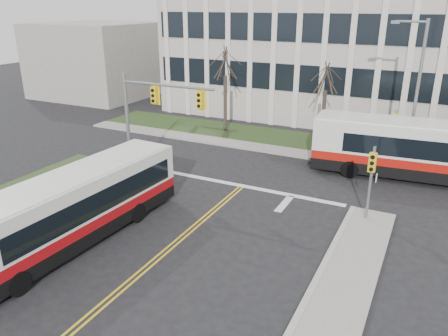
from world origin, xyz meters
TOP-DOWN VIEW (x-y plane):
  - ground at (0.00, 0.00)m, footprint 120.00×120.00m
  - sidewalk_cross at (5.00, 15.20)m, footprint 44.00×1.60m
  - building_lawn at (5.00, 18.00)m, footprint 44.00×5.00m
  - office_building at (5.00, 30.00)m, footprint 40.00×16.00m
  - building_annex at (-26.00, 26.00)m, footprint 12.00×12.00m
  - mast_arm_signal at (-5.62, 7.16)m, footprint 6.11×0.38m
  - signal_pole_near at (7.20, 6.90)m, footprint 0.34×0.39m
  - signal_pole_far at (7.20, 15.40)m, footprint 0.34×0.39m
  - streetlight at (8.03, 16.20)m, footprint 2.15×0.25m
  - directory_sign at (2.50, 17.50)m, footprint 1.50×0.12m
  - tree_left at (-6.00, 18.00)m, footprint 1.80×1.80m
  - tree_mid at (2.00, 18.20)m, footprint 1.80×1.80m
  - bus_main at (-4.06, -0.98)m, footprint 3.14×11.73m
  - bus_cross at (9.24, 14.00)m, footprint 13.11×3.95m
  - newspaper_box_blue at (-6.80, 0.60)m, footprint 0.63×0.61m
  - newspaper_box_red at (-6.80, -1.97)m, footprint 0.50×0.46m

SIDE VIEW (x-z plane):
  - ground at x=0.00m, z-range 0.00..0.00m
  - building_lawn at x=5.00m, z-range 0.00..0.12m
  - sidewalk_cross at x=5.00m, z-range 0.00..0.14m
  - newspaper_box_blue at x=-6.80m, z-range 0.00..0.95m
  - newspaper_box_red at x=-6.80m, z-range 0.00..0.95m
  - directory_sign at x=2.50m, z-range 0.17..2.17m
  - bus_main at x=-4.06m, z-range 0.00..3.10m
  - bus_cross at x=9.24m, z-range 0.00..3.44m
  - signal_pole_near at x=7.20m, z-range 0.60..4.40m
  - signal_pole_far at x=7.20m, z-range 0.60..4.40m
  - building_annex at x=-26.00m, z-range 0.00..8.00m
  - mast_arm_signal at x=-5.62m, z-range 1.16..7.36m
  - tree_mid at x=2.00m, z-range 1.47..8.29m
  - streetlight at x=8.03m, z-range 0.59..9.79m
  - tree_left at x=-6.00m, z-range 1.66..9.36m
  - office_building at x=5.00m, z-range 0.00..12.00m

